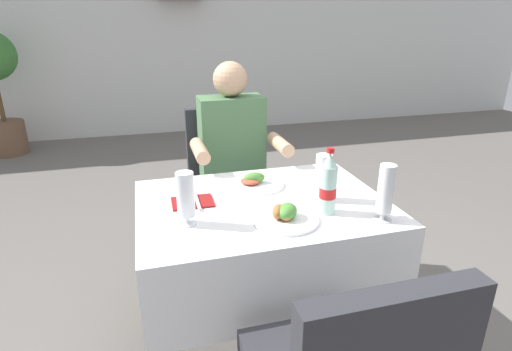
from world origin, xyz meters
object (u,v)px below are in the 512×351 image
at_px(beer_glass_right, 385,193).
at_px(cola_bottle_primary, 328,185).
at_px(plate_far_diner, 255,182).
at_px(napkin_cutlery_set, 193,202).
at_px(beer_glass_left, 186,199).
at_px(main_dining_table, 262,241).
at_px(beer_glass_middle, 323,176).
at_px(plate_near_camera, 285,216).
at_px(chair_far_diner_seat, 226,181).
at_px(seated_diner_far, 234,161).

xyz_separation_m(beer_glass_right, cola_bottle_primary, (-0.18, 0.12, 0.00)).
relative_size(plate_far_diner, napkin_cutlery_set, 1.29).
xyz_separation_m(beer_glass_left, cola_bottle_primary, (0.54, -0.05, 0.01)).
xyz_separation_m(main_dining_table, beer_glass_middle, (0.25, -0.05, 0.29)).
distance_m(beer_glass_left, napkin_cutlery_set, 0.21).
distance_m(beer_glass_right, napkin_cutlery_set, 0.77).
height_order(plate_far_diner, beer_glass_middle, beer_glass_middle).
distance_m(plate_near_camera, plate_far_diner, 0.37).
xyz_separation_m(plate_far_diner, beer_glass_middle, (0.23, -0.22, 0.09)).
bearing_deg(beer_glass_right, beer_glass_middle, 120.89).
xyz_separation_m(chair_far_diner_seat, napkin_cutlery_set, (-0.28, -0.71, 0.20)).
xyz_separation_m(beer_glass_left, beer_glass_middle, (0.57, 0.07, 0.00)).
distance_m(plate_far_diner, beer_glass_left, 0.46).
bearing_deg(main_dining_table, plate_far_diner, 84.05).
distance_m(seated_diner_far, beer_glass_middle, 0.76).
bearing_deg(main_dining_table, beer_glass_right, -36.29).
xyz_separation_m(chair_far_diner_seat, plate_near_camera, (0.03, -0.96, 0.22)).
bearing_deg(beer_glass_left, seated_diner_far, 65.68).
distance_m(seated_diner_far, plate_far_diner, 0.49).
distance_m(plate_far_diner, beer_glass_right, 0.60).
relative_size(seated_diner_far, beer_glass_right, 5.66).
height_order(plate_near_camera, cola_bottle_primary, cola_bottle_primary).
bearing_deg(cola_bottle_primary, seated_diner_far, 102.65).
xyz_separation_m(plate_near_camera, beer_glass_left, (-0.36, 0.07, 0.08)).
bearing_deg(plate_far_diner, beer_glass_left, -139.42).
bearing_deg(plate_near_camera, beer_glass_left, 168.41).
bearing_deg(main_dining_table, cola_bottle_primary, -38.07).
height_order(main_dining_table, plate_near_camera, plate_near_camera).
height_order(plate_far_diner, napkin_cutlery_set, plate_far_diner).
distance_m(plate_near_camera, beer_glass_left, 0.37).
distance_m(beer_glass_middle, napkin_cutlery_set, 0.55).
xyz_separation_m(plate_near_camera, beer_glass_right, (0.36, -0.09, 0.09)).
bearing_deg(beer_glass_right, beer_glass_left, 166.85).
height_order(main_dining_table, cola_bottle_primary, cola_bottle_primary).
height_order(beer_glass_left, napkin_cutlery_set, beer_glass_left).
bearing_deg(beer_glass_left, beer_glass_right, -13.15).
bearing_deg(beer_glass_left, chair_far_diner_seat, 69.91).
distance_m(main_dining_table, plate_near_camera, 0.29).
bearing_deg(seated_diner_far, napkin_cutlery_set, -117.41).
bearing_deg(plate_far_diner, chair_far_diner_seat, 91.77).
height_order(beer_glass_middle, napkin_cutlery_set, beer_glass_middle).
bearing_deg(seated_diner_far, beer_glass_right, -69.14).
xyz_separation_m(seated_diner_far, plate_near_camera, (0.00, -0.86, 0.07)).
bearing_deg(cola_bottle_primary, beer_glass_middle, 74.31).
distance_m(seated_diner_far, plate_near_camera, 0.86).
bearing_deg(napkin_cutlery_set, beer_glass_middle, -12.02).
bearing_deg(chair_far_diner_seat, beer_glass_left, -110.09).
bearing_deg(chair_far_diner_seat, plate_near_camera, -88.09).
distance_m(chair_far_diner_seat, seated_diner_far, 0.19).
bearing_deg(beer_glass_middle, beer_glass_left, -173.02).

